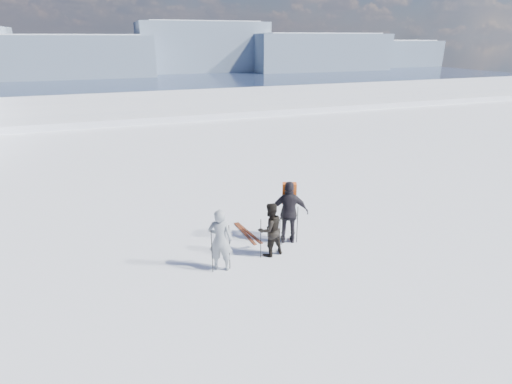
{
  "coord_description": "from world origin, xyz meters",
  "views": [
    {
      "loc": [
        -6.18,
        -8.02,
        5.98
      ],
      "look_at": [
        -2.2,
        3.0,
        1.44
      ],
      "focal_mm": 28.0,
      "sensor_mm": 36.0,
      "label": 1
    }
  ],
  "objects_px": {
    "skier_dark": "(270,230)",
    "skier_pack": "(289,212)",
    "skier_grey": "(220,240)",
    "skis_loose": "(247,233)"
  },
  "relations": [
    {
      "from": "skier_grey",
      "to": "skier_dark",
      "type": "height_order",
      "value": "skier_grey"
    },
    {
      "from": "skis_loose",
      "to": "skier_dark",
      "type": "bearing_deg",
      "value": -82.13
    },
    {
      "from": "skier_dark",
      "to": "skis_loose",
      "type": "xyz_separation_m",
      "value": [
        -0.21,
        1.51,
        -0.8
      ]
    },
    {
      "from": "skier_dark",
      "to": "skier_pack",
      "type": "xyz_separation_m",
      "value": [
        0.84,
        0.54,
        0.18
      ]
    },
    {
      "from": "skier_grey",
      "to": "skis_loose",
      "type": "xyz_separation_m",
      "value": [
        1.35,
        1.78,
        -0.88
      ]
    },
    {
      "from": "skier_grey",
      "to": "skis_loose",
      "type": "bearing_deg",
      "value": -99.56
    },
    {
      "from": "skier_pack",
      "to": "skis_loose",
      "type": "distance_m",
      "value": 1.73
    },
    {
      "from": "skier_dark",
      "to": "skier_pack",
      "type": "bearing_deg",
      "value": -159.0
    },
    {
      "from": "skier_grey",
      "to": "skier_pack",
      "type": "xyz_separation_m",
      "value": [
        2.4,
        0.81,
        0.1
      ]
    },
    {
      "from": "skier_pack",
      "to": "skis_loose",
      "type": "xyz_separation_m",
      "value": [
        -1.05,
        0.97,
        -0.98
      ]
    }
  ]
}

